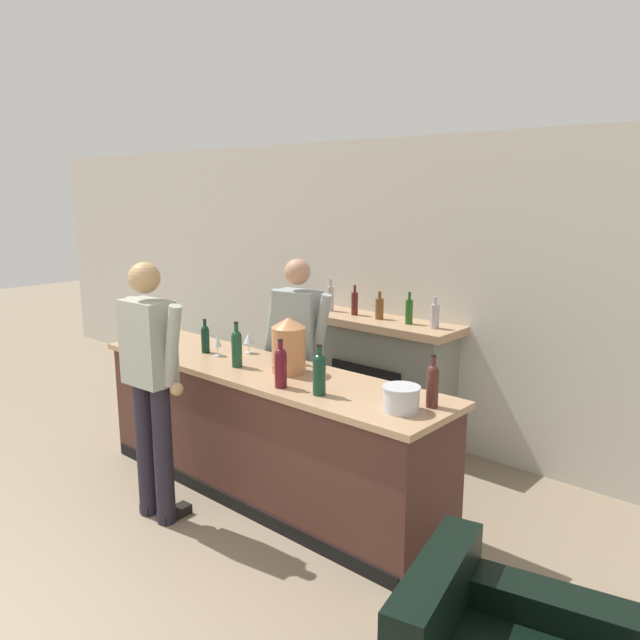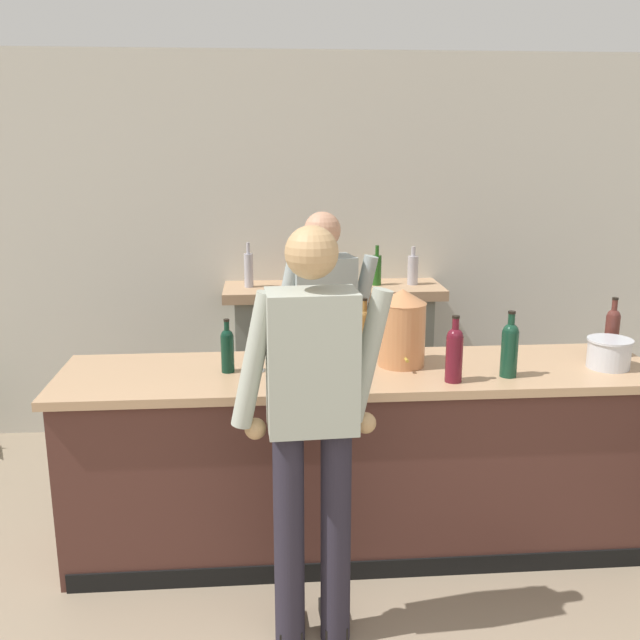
% 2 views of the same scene
% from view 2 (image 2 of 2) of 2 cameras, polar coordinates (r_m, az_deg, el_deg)
% --- Properties ---
extents(wall_back_panel, '(12.00, 0.07, 2.75)m').
position_cam_2_polar(wall_back_panel, '(5.28, 0.93, 5.82)').
color(wall_back_panel, beige).
rests_on(wall_back_panel, ground_plane).
extents(bar_counter, '(3.08, 0.74, 1.00)m').
position_cam_2_polar(bar_counter, '(3.86, 3.17, -10.96)').
color(bar_counter, '#492821').
rests_on(bar_counter, ground_plane).
extents(fireplace_stone, '(1.54, 0.52, 1.46)m').
position_cam_2_polar(fireplace_stone, '(5.20, 1.02, -3.26)').
color(fireplace_stone, gray).
rests_on(fireplace_stone, ground_plane).
extents(person_customer, '(0.66, 0.32, 1.83)m').
position_cam_2_polar(person_customer, '(2.94, -0.64, -8.28)').
color(person_customer, '#25212C').
rests_on(person_customer, ground_plane).
extents(person_bartender, '(0.65, 0.36, 1.75)m').
position_cam_2_polar(person_bartender, '(4.18, 0.20, -2.05)').
color(person_bartender, '#333746').
rests_on(person_bartender, ground_plane).
extents(copper_dispenser, '(0.25, 0.29, 0.41)m').
position_cam_2_polar(copper_dispenser, '(3.71, 6.57, -0.58)').
color(copper_dispenser, '#C37D4E').
rests_on(copper_dispenser, bar_counter).
extents(ice_bucket_steel, '(0.23, 0.23, 0.15)m').
position_cam_2_polar(ice_bucket_steel, '(3.97, 22.12, -2.47)').
color(ice_bucket_steel, silver).
rests_on(ice_bucket_steel, bar_counter).
extents(wine_bottle_burgundy_dark, '(0.07, 0.07, 0.33)m').
position_cam_2_polar(wine_bottle_burgundy_dark, '(4.16, 22.33, -0.79)').
color(wine_bottle_burgundy_dark, '#502520').
rests_on(wine_bottle_burgundy_dark, bar_counter).
extents(wine_bottle_merlot_tall, '(0.07, 0.07, 0.28)m').
position_cam_2_polar(wine_bottle_merlot_tall, '(3.63, -7.42, -2.28)').
color(wine_bottle_merlot_tall, black).
rests_on(wine_bottle_merlot_tall, bar_counter).
extents(wine_bottle_port_short, '(0.08, 0.08, 0.33)m').
position_cam_2_polar(wine_bottle_port_short, '(3.51, 10.70, -2.54)').
color(wine_bottle_port_short, '#57121F').
rests_on(wine_bottle_port_short, bar_counter).
extents(wine_bottle_rose_blush, '(0.08, 0.08, 0.33)m').
position_cam_2_polar(wine_bottle_rose_blush, '(3.64, 14.93, -2.12)').
color(wine_bottle_rose_blush, '#133826').
rests_on(wine_bottle_rose_blush, bar_counter).
extents(wine_bottle_chardonnay_pale, '(0.06, 0.06, 0.32)m').
position_cam_2_polar(wine_bottle_chardonnay_pale, '(3.88, 3.57, -0.84)').
color(wine_bottle_chardonnay_pale, brown).
rests_on(wine_bottle_chardonnay_pale, bar_counter).
extents(wine_bottle_cabernet_heavy, '(0.08, 0.08, 0.34)m').
position_cam_2_polar(wine_bottle_cabernet_heavy, '(3.53, 0.74, -2.13)').
color(wine_bottle_cabernet_heavy, '#19482E').
rests_on(wine_bottle_cabernet_heavy, bar_counter).
extents(wine_glass_back_row, '(0.07, 0.07, 0.16)m').
position_cam_2_polar(wine_glass_back_row, '(3.62, -4.99, -2.43)').
color(wine_glass_back_row, silver).
rests_on(wine_glass_back_row, bar_counter).
extents(wine_glass_near_bucket, '(0.08, 0.08, 0.17)m').
position_cam_2_polar(wine_glass_near_bucket, '(3.84, -3.14, -1.31)').
color(wine_glass_near_bucket, silver).
rests_on(wine_glass_near_bucket, bar_counter).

